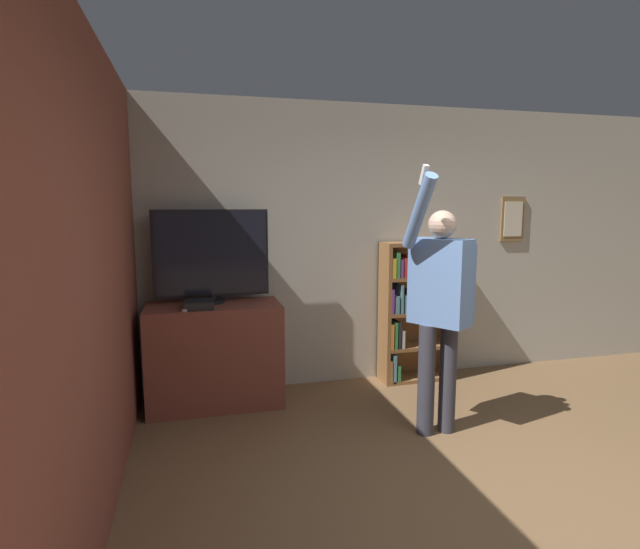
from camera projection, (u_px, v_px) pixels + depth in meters
ground_plane at (571, 547)px, 2.57m from camera, size 14.00×14.00×0.00m
wall_back at (383, 245)px, 4.96m from camera, size 6.64×0.09×2.70m
wall_side_brick at (107, 270)px, 3.07m from camera, size 0.06×4.26×2.70m
tv_ledge at (215, 355)px, 4.35m from camera, size 1.15×0.55×0.89m
television at (211, 255)px, 4.32m from camera, size 0.99×0.22×0.81m
game_console at (199, 304)px, 4.13m from camera, size 0.24×0.23×0.07m
remote_loose at (188, 309)px, 4.06m from camera, size 0.09×0.14×0.02m
bookshelf at (411, 311)px, 4.94m from camera, size 0.75×0.28×1.39m
person at (440, 301)px, 3.72m from camera, size 0.58×0.57×2.02m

